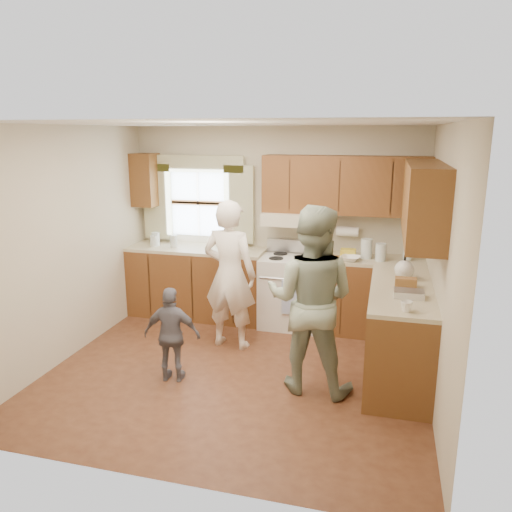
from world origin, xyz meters
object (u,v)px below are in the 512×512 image
(stove, at_px, (292,290))
(child, at_px, (172,335))
(woman_right, at_px, (311,300))
(woman_left, at_px, (230,275))

(stove, xyz_separation_m, child, (-0.86, -1.77, 0.02))
(woman_right, bearing_deg, stove, -68.54)
(stove, relative_size, woman_left, 0.63)
(child, bearing_deg, woman_left, -114.12)
(woman_left, xyz_separation_m, woman_right, (1.04, -0.74, 0.04))
(child, bearing_deg, stove, -122.56)
(woman_left, relative_size, child, 1.77)
(stove, height_order, woman_left, woman_left)
(stove, bearing_deg, woman_left, -124.42)
(stove, distance_m, child, 1.97)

